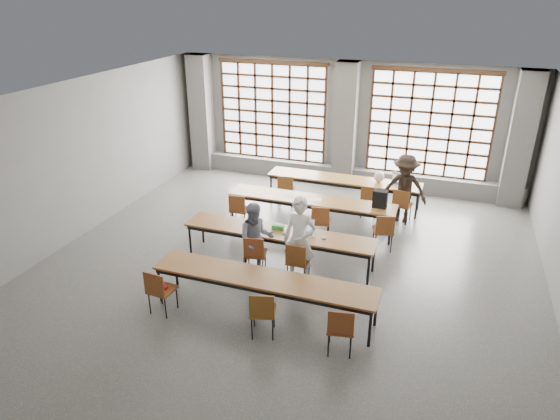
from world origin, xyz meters
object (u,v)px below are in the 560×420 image
Objects in this scene: desk_row_b at (311,201)px; chair_back_right at (402,202)px; desk_row_a at (344,181)px; student_female at (256,239)px; desk_row_c at (279,234)px; chair_near_left at (159,288)px; chair_near_mid at (262,309)px; laptop_back at (397,181)px; chair_mid_centre at (321,219)px; student_back at (404,189)px; chair_front_left at (255,251)px; red_pouch at (162,287)px; chair_near_right at (341,326)px; desk_row_d at (264,281)px; chair_back_left at (286,187)px; chair_mid_left at (239,207)px; green_box at (278,227)px; student_male at (300,240)px; laptop_front at (306,230)px; plastic_bag at (379,177)px; mouse at (324,238)px; chair_mid_right at (384,229)px; chair_front_right at (297,259)px; chair_back_mid at (369,198)px; backpack at (380,199)px.

chair_back_right is at bearing 25.50° from desk_row_b.
desk_row_a is 2.67× the size of student_female.
student_female reaches higher than desk_row_c.
chair_near_left and chair_near_mid have the same top height.
laptop_back is at bearing 43.44° from desk_row_b.
chair_back_right is 1.00× the size of chair_mid_centre.
student_back is at bearing -68.76° from laptop_back.
chair_front_left reaches higher than red_pouch.
chair_near_right is at bearing -89.57° from student_back.
chair_near_left is (-1.36, -2.38, -0.13)m from desk_row_c.
desk_row_d is at bearing -94.14° from chair_mid_centre.
chair_mid_left is (-0.64, -1.59, 0.00)m from chair_back_left.
chair_near_mid reaches higher than green_box.
student_female reaches higher than chair_near_left.
green_box is (-0.61, -1.16, 0.24)m from chair_mid_centre.
green_box is at bearing 61.91° from chair_near_left.
desk_row_d is 4.55× the size of chair_back_right.
chair_near_mid is 1.00× the size of chair_near_right.
chair_mid_left reaches higher than desk_row_a.
student_male reaches higher than student_female.
desk_row_b is 1.81m from laptop_front.
chair_near_right is 3.08× the size of plastic_bag.
mouse is at bearing -58.26° from chair_back_left.
chair_mid_centre reaches higher than desk_row_d.
chair_front_left is at bearing -120.59° from student_back.
student_back is (0.32, 5.34, 0.31)m from chair_near_right.
chair_mid_left is 4.02m from student_back.
student_male is 6.15× the size of plastic_bag.
chair_mid_centre is 1.41m from chair_mid_right.
chair_front_right is at bearing -46.33° from desk_row_c.
desk_row_a is at bearing 71.47° from red_pouch.
chair_back_right is (2.16, 2.83, -0.13)m from desk_row_c.
chair_front_left is 3.08× the size of plastic_bag.
backpack reaches higher than chair_back_mid.
chair_back_right is 3.52× the size of green_box.
chair_back_left is at bearing 117.11° from chair_near_right.
desk_row_b is 40.82× the size of mouse.
chair_back_right reaches higher than desk_row_d.
chair_back_right reaches higher than desk_row_b.
laptop_back is at bearing 4.54° from desk_row_a.
chair_front_left is 1.00× the size of chair_near_mid.
chair_mid_left is at bearing 96.51° from student_female.
chair_front_right is (1.41, -3.46, 0.00)m from chair_back_left.
desk_row_d is 4.55× the size of chair_back_mid.
chair_mid_left is 1.00× the size of chair_near_left.
student_back reaches higher than desk_row_b.
chair_back_right is 2.10× the size of laptop_back.
student_back reaches higher than student_female.
chair_back_mid reaches higher than green_box.
laptop_back is (2.22, 4.19, 0.25)m from chair_front_left.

